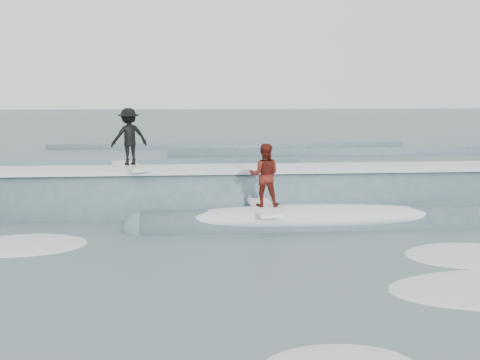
{
  "coord_description": "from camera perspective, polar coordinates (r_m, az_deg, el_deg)",
  "views": [
    {
      "loc": [
        -1.1,
        -10.87,
        3.73
      ],
      "look_at": [
        0.0,
        4.09,
        1.1
      ],
      "focal_mm": 40.0,
      "sensor_mm": 36.0,
      "label": 1
    }
  ],
  "objects": [
    {
      "name": "ground",
      "position": [
        11.54,
        1.51,
        -8.9
      ],
      "size": [
        160.0,
        160.0,
        0.0
      ],
      "primitive_type": "plane",
      "color": "#3A4B55",
      "rests_on": "ground"
    },
    {
      "name": "breaking_wave",
      "position": [
        16.19,
        0.52,
        -3.24
      ],
      "size": [
        20.8,
        4.05,
        2.53
      ],
      "color": "#3A5663",
      "rests_on": "ground"
    },
    {
      "name": "surfer_black",
      "position": [
        16.17,
        -11.74,
        4.29
      ],
      "size": [
        1.35,
        2.04,
        1.77
      ],
      "color": "silver",
      "rests_on": "ground"
    },
    {
      "name": "surfer_red",
      "position": [
        14.06,
        2.62,
        0.13
      ],
      "size": [
        0.89,
        2.04,
        1.76
      ],
      "color": "white",
      "rests_on": "ground"
    },
    {
      "name": "whitewater",
      "position": [
        11.01,
        6.02,
        -9.9
      ],
      "size": [
        15.67,
        8.0,
        0.1
      ],
      "color": "silver",
      "rests_on": "ground"
    },
    {
      "name": "far_swells",
      "position": [
        28.85,
        0.38,
        2.51
      ],
      "size": [
        37.56,
        8.65,
        0.8
      ],
      "color": "#3A5663",
      "rests_on": "ground"
    }
  ]
}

